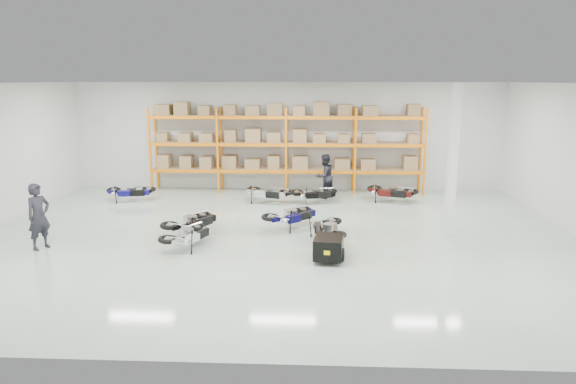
{
  "coord_description": "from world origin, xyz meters",
  "views": [
    {
      "loc": [
        1.05,
        -14.64,
        4.6
      ],
      "look_at": [
        0.3,
        1.28,
        1.1
      ],
      "focal_mm": 32.0,
      "sensor_mm": 36.0,
      "label": 1
    }
  ],
  "objects_px": {
    "moto_silver_left": "(189,231)",
    "moto_back_c": "(315,191)",
    "moto_touring_right": "(327,225)",
    "trailer": "(329,247)",
    "moto_back_a": "(130,189)",
    "person_back": "(325,176)",
    "moto_back_b": "(267,190)",
    "moto_back_d": "(391,189)",
    "person_left": "(39,216)",
    "moto_blue_centre": "(292,212)",
    "moto_black_far_left": "(192,218)"
  },
  "relations": [
    {
      "from": "moto_blue_centre",
      "to": "moto_silver_left",
      "type": "height_order",
      "value": "moto_blue_centre"
    },
    {
      "from": "moto_back_b",
      "to": "person_left",
      "type": "bearing_deg",
      "value": 154.22
    },
    {
      "from": "moto_blue_centre",
      "to": "moto_silver_left",
      "type": "xyz_separation_m",
      "value": [
        -2.79,
        -2.11,
        -0.04
      ]
    },
    {
      "from": "moto_back_a",
      "to": "moto_blue_centre",
      "type": "bearing_deg",
      "value": -125.63
    },
    {
      "from": "moto_back_c",
      "to": "moto_back_a",
      "type": "bearing_deg",
      "value": 76.81
    },
    {
      "from": "moto_black_far_left",
      "to": "moto_touring_right",
      "type": "relative_size",
      "value": 1.0
    },
    {
      "from": "moto_silver_left",
      "to": "person_back",
      "type": "height_order",
      "value": "person_back"
    },
    {
      "from": "moto_black_far_left",
      "to": "person_back",
      "type": "relative_size",
      "value": 0.96
    },
    {
      "from": "moto_silver_left",
      "to": "trailer",
      "type": "distance_m",
      "value": 3.97
    },
    {
      "from": "trailer",
      "to": "moto_back_b",
      "type": "distance_m",
      "value": 6.72
    },
    {
      "from": "person_left",
      "to": "person_back",
      "type": "bearing_deg",
      "value": -22.45
    },
    {
      "from": "person_left",
      "to": "moto_back_b",
      "type": "bearing_deg",
      "value": -17.51
    },
    {
      "from": "moto_back_c",
      "to": "person_left",
      "type": "bearing_deg",
      "value": 113.76
    },
    {
      "from": "moto_silver_left",
      "to": "moto_back_b",
      "type": "xyz_separation_m",
      "value": [
        1.73,
        5.46,
        0.02
      ]
    },
    {
      "from": "moto_back_d",
      "to": "person_back",
      "type": "distance_m",
      "value": 2.62
    },
    {
      "from": "moto_black_far_left",
      "to": "trailer",
      "type": "xyz_separation_m",
      "value": [
        4.05,
        -2.12,
        -0.14
      ]
    },
    {
      "from": "moto_blue_centre",
      "to": "moto_silver_left",
      "type": "relative_size",
      "value": 1.08
    },
    {
      "from": "trailer",
      "to": "moto_back_b",
      "type": "relative_size",
      "value": 0.94
    },
    {
      "from": "moto_back_a",
      "to": "person_back",
      "type": "distance_m",
      "value": 7.56
    },
    {
      "from": "moto_back_d",
      "to": "moto_black_far_left",
      "type": "bearing_deg",
      "value": 146.81
    },
    {
      "from": "moto_back_c",
      "to": "trailer",
      "type": "bearing_deg",
      "value": 169.62
    },
    {
      "from": "moto_silver_left",
      "to": "moto_back_c",
      "type": "distance_m",
      "value": 6.53
    },
    {
      "from": "moto_back_b",
      "to": "moto_back_d",
      "type": "bearing_deg",
      "value": -66.18
    },
    {
      "from": "moto_back_a",
      "to": "moto_back_c",
      "type": "bearing_deg",
      "value": -97.67
    },
    {
      "from": "moto_blue_centre",
      "to": "person_back",
      "type": "relative_size",
      "value": 0.97
    },
    {
      "from": "moto_back_a",
      "to": "person_left",
      "type": "relative_size",
      "value": 0.87
    },
    {
      "from": "moto_silver_left",
      "to": "person_back",
      "type": "xyz_separation_m",
      "value": [
        3.92,
        6.36,
        0.4
      ]
    },
    {
      "from": "moto_back_a",
      "to": "person_left",
      "type": "height_order",
      "value": "person_left"
    },
    {
      "from": "moto_black_far_left",
      "to": "moto_back_c",
      "type": "distance_m",
      "value": 5.68
    },
    {
      "from": "moto_silver_left",
      "to": "moto_black_far_left",
      "type": "distance_m",
      "value": 1.22
    },
    {
      "from": "moto_back_c",
      "to": "moto_back_d",
      "type": "relative_size",
      "value": 0.92
    },
    {
      "from": "moto_black_far_left",
      "to": "person_back",
      "type": "bearing_deg",
      "value": -97.59
    },
    {
      "from": "moto_back_b",
      "to": "moto_back_c",
      "type": "bearing_deg",
      "value": -69.42
    },
    {
      "from": "moto_black_far_left",
      "to": "moto_back_d",
      "type": "height_order",
      "value": "moto_back_d"
    },
    {
      "from": "moto_back_b",
      "to": "person_left",
      "type": "distance_m",
      "value": 8.17
    },
    {
      "from": "moto_touring_right",
      "to": "moto_back_d",
      "type": "distance_m",
      "value": 5.74
    },
    {
      "from": "moto_blue_centre",
      "to": "moto_black_far_left",
      "type": "xyz_separation_m",
      "value": [
        -2.98,
        -0.9,
        -0.0
      ]
    },
    {
      "from": "moto_touring_right",
      "to": "trailer",
      "type": "xyz_separation_m",
      "value": [
        0.0,
        -1.6,
        -0.14
      ]
    },
    {
      "from": "moto_touring_right",
      "to": "person_back",
      "type": "relative_size",
      "value": 0.97
    },
    {
      "from": "moto_silver_left",
      "to": "moto_back_c",
      "type": "xyz_separation_m",
      "value": [
        3.53,
        5.49,
        0.0
      ]
    },
    {
      "from": "moto_silver_left",
      "to": "trailer",
      "type": "relative_size",
      "value": 1.01
    },
    {
      "from": "trailer",
      "to": "person_left",
      "type": "xyz_separation_m",
      "value": [
        -7.94,
        0.65,
        0.55
      ]
    },
    {
      "from": "moto_back_c",
      "to": "moto_touring_right",
      "type": "bearing_deg",
      "value": 170.6
    },
    {
      "from": "moto_back_d",
      "to": "moto_touring_right",
      "type": "bearing_deg",
      "value": 175.27
    },
    {
      "from": "moto_back_a",
      "to": "person_back",
      "type": "height_order",
      "value": "person_back"
    },
    {
      "from": "person_back",
      "to": "moto_back_a",
      "type": "bearing_deg",
      "value": -37.47
    },
    {
      "from": "moto_back_c",
      "to": "moto_silver_left",
      "type": "bearing_deg",
      "value": 133.9
    },
    {
      "from": "moto_back_a",
      "to": "moto_back_d",
      "type": "bearing_deg",
      "value": -95.92
    },
    {
      "from": "trailer",
      "to": "moto_back_c",
      "type": "distance_m",
      "value": 6.41
    },
    {
      "from": "moto_black_far_left",
      "to": "person_left",
      "type": "height_order",
      "value": "person_left"
    }
  ]
}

